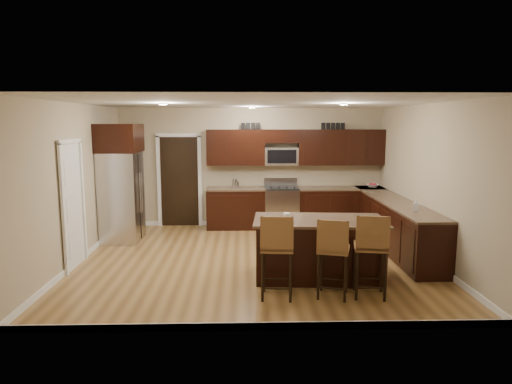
{
  "coord_description": "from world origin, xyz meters",
  "views": [
    {
      "loc": [
        -0.18,
        -7.7,
        2.38
      ],
      "look_at": [
        0.05,
        0.4,
        1.14
      ],
      "focal_mm": 32.0,
      "sensor_mm": 36.0,
      "label": 1
    }
  ],
  "objects_px": {
    "island": "(319,250)",
    "refrigerator": "(121,182)",
    "range": "(281,207)",
    "stool_left": "(277,247)",
    "stool_right": "(371,246)",
    "stool_mid": "(333,249)"
  },
  "relations": [
    {
      "from": "island",
      "to": "refrigerator",
      "type": "bearing_deg",
      "value": 151.46
    },
    {
      "from": "stool_right",
      "to": "range",
      "type": "bearing_deg",
      "value": 111.02
    },
    {
      "from": "stool_left",
      "to": "refrigerator",
      "type": "distance_m",
      "value": 4.31
    },
    {
      "from": "stool_mid",
      "to": "stool_left",
      "type": "bearing_deg",
      "value": -163.31
    },
    {
      "from": "island",
      "to": "refrigerator",
      "type": "distance_m",
      "value": 4.35
    },
    {
      "from": "range",
      "to": "stool_left",
      "type": "bearing_deg",
      "value": -95.56
    },
    {
      "from": "range",
      "to": "stool_left",
      "type": "xyz_separation_m",
      "value": [
        -0.41,
        -4.24,
        0.26
      ]
    },
    {
      "from": "island",
      "to": "range",
      "type": "bearing_deg",
      "value": 99.22
    },
    {
      "from": "stool_right",
      "to": "stool_left",
      "type": "bearing_deg",
      "value": -170.45
    },
    {
      "from": "range",
      "to": "stool_right",
      "type": "relative_size",
      "value": 0.95
    },
    {
      "from": "range",
      "to": "stool_right",
      "type": "xyz_separation_m",
      "value": [
        0.86,
        -4.24,
        0.26
      ]
    },
    {
      "from": "stool_mid",
      "to": "stool_right",
      "type": "relative_size",
      "value": 0.95
    },
    {
      "from": "refrigerator",
      "to": "range",
      "type": "bearing_deg",
      "value": 18.04
    },
    {
      "from": "stool_left",
      "to": "stool_mid",
      "type": "distance_m",
      "value": 0.76
    },
    {
      "from": "stool_left",
      "to": "stool_right",
      "type": "bearing_deg",
      "value": 5.33
    },
    {
      "from": "island",
      "to": "stool_right",
      "type": "relative_size",
      "value": 1.76
    },
    {
      "from": "stool_left",
      "to": "stool_mid",
      "type": "height_order",
      "value": "stool_left"
    },
    {
      "from": "stool_mid",
      "to": "stool_right",
      "type": "xyz_separation_m",
      "value": [
        0.51,
        -0.0,
        0.03
      ]
    },
    {
      "from": "stool_mid",
      "to": "refrigerator",
      "type": "xyz_separation_m",
      "value": [
        -3.65,
        3.16,
        0.51
      ]
    },
    {
      "from": "refrigerator",
      "to": "stool_right",
      "type": "bearing_deg",
      "value": -37.23
    },
    {
      "from": "stool_left",
      "to": "stool_right",
      "type": "xyz_separation_m",
      "value": [
        1.28,
        0.0,
        -0.0
      ]
    },
    {
      "from": "island",
      "to": "stool_mid",
      "type": "bearing_deg",
      "value": -82.24
    }
  ]
}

